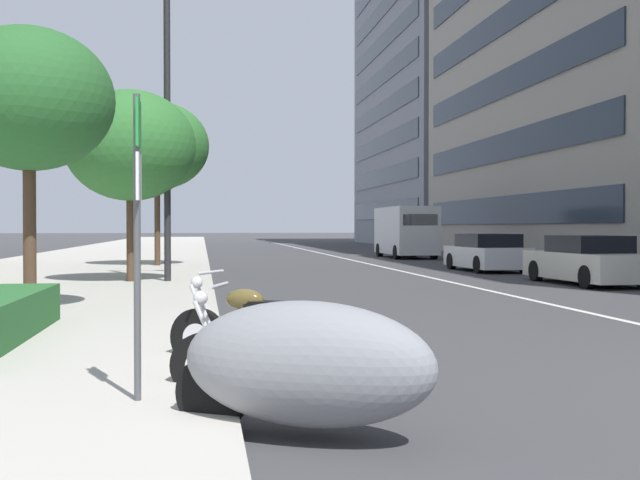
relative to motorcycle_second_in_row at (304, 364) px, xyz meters
name	(u,v)px	position (x,y,z in m)	size (l,w,h in m)	color
sidewalk_right_plaza	(102,261)	(30.15, 5.17, -0.50)	(160.00, 9.37, 0.15)	#B2ADA3
lane_centre_stripe	(339,257)	(35.15, -6.43, -0.57)	(110.00, 0.16, 0.01)	silver
motorcycle_second_in_row	(304,364)	(0.00, 0.00, 0.00)	(1.66, 2.15, 1.06)	gray
motorcycle_under_tarp	(279,356)	(1.42, 0.05, -0.17)	(0.82, 2.09, 1.09)	black
motorcycle_far_end_row	(257,333)	(2.94, 0.15, -0.15)	(1.15, 2.00, 1.12)	black
car_approaching_light	(587,262)	(14.85, -9.94, 0.06)	(4.59, 1.92, 1.37)	beige
car_following_behind	(487,253)	(21.62, -9.53, 0.08)	(4.24, 2.00, 1.36)	silver
delivery_van_ahead	(406,231)	(33.95, -9.72, 0.83)	(5.49, 2.19, 2.64)	silver
parking_sign_by_curb	(138,209)	(0.91, 1.30, 1.20)	(0.32, 0.06, 2.59)	#47494C
street_lamp_with_banners	(177,91)	(15.85, 1.43, 4.73)	(1.26, 2.08, 8.85)	#232326
street_tree_far_plaza	(29,100)	(8.32, 3.72, 3.24)	(2.91, 2.91, 4.92)	#473323
street_tree_near_plaza_corner	(130,146)	(15.87, 2.67, 3.23)	(3.51, 3.51, 5.15)	#473323
street_tree_by_lamp_post	(157,146)	(24.70, 2.45, 4.12)	(3.93, 3.93, 6.23)	#473323
office_tower_mid_left	(480,34)	(63.44, -24.48, 18.69)	(26.56, 18.39, 38.54)	gray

